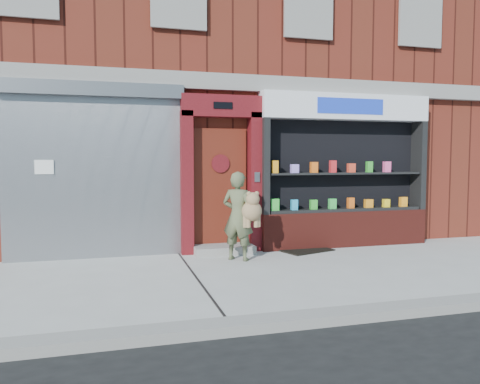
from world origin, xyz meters
name	(u,v)px	position (x,y,z in m)	size (l,w,h in m)	color
ground	(297,272)	(0.00, 0.00, 0.00)	(80.00, 80.00, 0.00)	#9E9E99
curb	(373,313)	(0.00, -2.15, 0.06)	(60.00, 0.30, 0.12)	gray
building	(213,75)	(0.00, 5.99, 4.00)	(12.00, 8.16, 8.00)	#5E1F15
shutter_bay	(94,160)	(-3.00, 1.93, 1.72)	(3.10, 0.30, 3.04)	gray
red_door_bay	(221,174)	(-0.75, 1.86, 1.46)	(1.52, 0.58, 2.90)	#4A0C11
pharmacy_bay	(344,177)	(1.75, 1.81, 1.37)	(3.50, 0.41, 3.00)	maroon
woman	(240,215)	(-0.61, 1.06, 0.78)	(0.70, 0.64, 1.52)	#51583A
doormat	(305,250)	(0.81, 1.55, 0.01)	(0.95, 0.66, 0.02)	black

